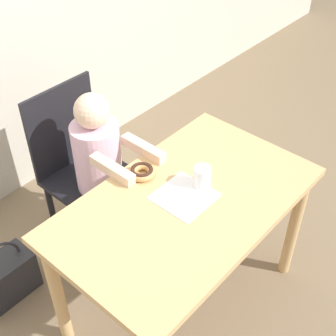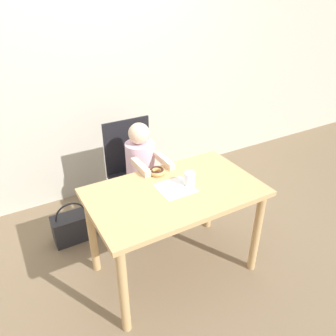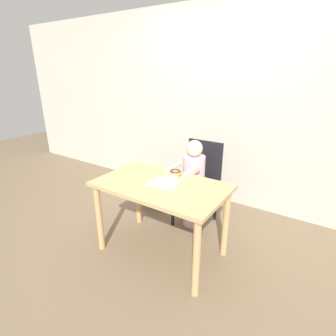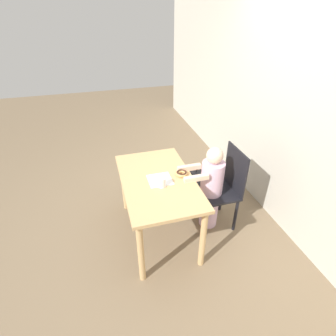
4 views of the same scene
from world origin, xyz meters
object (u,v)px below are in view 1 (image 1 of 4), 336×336
chair (84,170)px  donut (142,172)px  child_figure (101,177)px  handbag (3,279)px  cup (202,177)px

chair → donut: 0.55m
child_figure → handbag: size_ratio=2.67×
child_figure → donut: size_ratio=8.32×
chair → cup: (0.10, -0.72, 0.30)m
donut → cup: cup is taller
chair → donut: size_ratio=7.81×
child_figure → handbag: child_figure is taller
donut → handbag: donut is taller
chair → cup: bearing=-81.7°
cup → donut: bearing=117.5°
donut → handbag: size_ratio=0.32×
chair → cup: 0.79m
donut → cup: bearing=-62.5°
chair → child_figure: 0.14m
child_figure → cup: 0.65m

